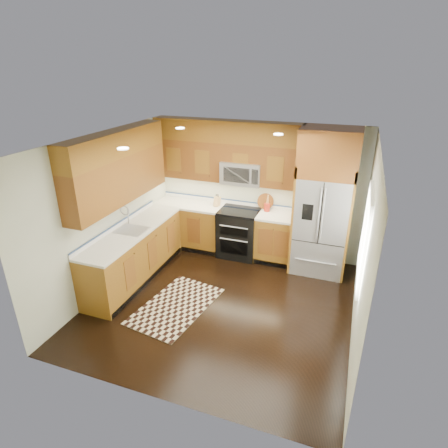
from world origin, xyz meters
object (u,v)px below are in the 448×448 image
(rug, at_px, (176,306))
(refrigerator, at_px, (324,203))
(utensil_crock, at_px, (267,206))
(range, at_px, (239,233))
(knife_block, at_px, (217,201))

(rug, bearing_deg, refrigerator, 53.94)
(rug, height_order, utensil_crock, utensil_crock)
(range, distance_m, rug, 2.09)
(knife_block, distance_m, utensil_crock, 1.00)
(refrigerator, relative_size, rug, 1.70)
(refrigerator, distance_m, rug, 3.06)
(knife_block, bearing_deg, rug, -87.50)
(refrigerator, bearing_deg, knife_block, 176.03)
(range, xyz_separation_m, rug, (-0.40, -2.00, -0.46))
(utensil_crock, bearing_deg, refrigerator, -11.02)
(rug, xyz_separation_m, knife_block, (-0.09, 2.10, 1.03))
(range, height_order, rug, range)
(range, relative_size, rug, 0.62)
(rug, distance_m, utensil_crock, 2.57)
(rug, relative_size, knife_block, 6.21)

